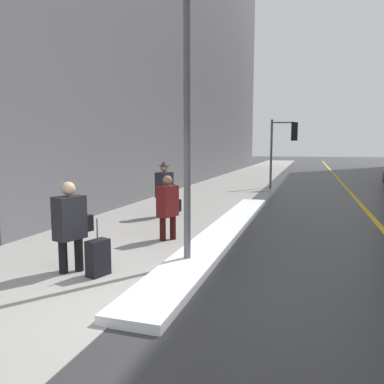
{
  "coord_description": "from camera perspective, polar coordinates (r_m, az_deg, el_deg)",
  "views": [
    {
      "loc": [
        2.16,
        -4.15,
        2.08
      ],
      "look_at": [
        -0.4,
        4.0,
        1.05
      ],
      "focal_mm": 35.0,
      "sensor_mm": 36.0,
      "label": 1
    }
  ],
  "objects": [
    {
      "name": "ground_plane",
      "position": [
        5.12,
        -9.6,
        -17.2
      ],
      "size": [
        160.0,
        160.0,
        0.0
      ],
      "primitive_type": "plane",
      "color": "#2D2D30"
    },
    {
      "name": "sidewalk_slab",
      "position": [
        19.71,
        5.14,
        0.81
      ],
      "size": [
        4.0,
        80.0,
        0.01
      ],
      "color": "gray",
      "rests_on": "ground"
    },
    {
      "name": "road_centre_stripe",
      "position": [
        19.35,
        22.78,
        0.18
      ],
      "size": [
        0.16,
        80.0,
        0.0
      ],
      "color": "gold",
      "rests_on": "ground"
    },
    {
      "name": "snow_bank_curb",
      "position": [
        9.17,
        4.99,
        -5.84
      ],
      "size": [
        0.83,
        10.24,
        0.13
      ],
      "color": "white",
      "rests_on": "ground"
    },
    {
      "name": "building_facade_left",
      "position": [
        26.83,
        -3.49,
        22.54
      ],
      "size": [
        6.0,
        36.0,
        18.65
      ],
      "color": "slate",
      "rests_on": "ground"
    },
    {
      "name": "lamp_post",
      "position": [
        6.47,
        -0.76,
        13.69
      ],
      "size": [
        0.28,
        0.28,
        4.74
      ],
      "color": "#515156",
      "rests_on": "ground"
    },
    {
      "name": "traffic_light_near",
      "position": [
        19.4,
        14.11,
        7.85
      ],
      "size": [
        1.31,
        0.41,
        3.44
      ],
      "rotation": [
        0.0,
        0.0,
        0.13
      ],
      "color": "#515156",
      "rests_on": "ground"
    },
    {
      "name": "pedestrian_with_shoulder_bag",
      "position": [
        6.48,
        -18.03,
        -4.48
      ],
      "size": [
        0.42,
        0.73,
        1.52
      ],
      "rotation": [
        0.0,
        0.0,
        -1.88
      ],
      "color": "black",
      "rests_on": "ground"
    },
    {
      "name": "pedestrian_nearside",
      "position": [
        8.32,
        -3.66,
        -1.95
      ],
      "size": [
        0.41,
        0.71,
        1.46
      ],
      "rotation": [
        0.0,
        0.0,
        -1.88
      ],
      "color": "#340C0C",
      "rests_on": "ground"
    },
    {
      "name": "pedestrian_in_fedora",
      "position": [
        11.1,
        -4.2,
        0.8
      ],
      "size": [
        0.44,
        0.75,
        1.67
      ],
      "rotation": [
        0.0,
        0.0,
        -1.88
      ],
      "color": "black",
      "rests_on": "ground"
    },
    {
      "name": "rolling_suitcase",
      "position": [
        6.3,
        -14.12,
        -9.73
      ],
      "size": [
        0.32,
        0.41,
        0.95
      ],
      "rotation": [
        0.0,
        0.0,
        -1.88
      ],
      "color": "black",
      "rests_on": "ground"
    }
  ]
}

